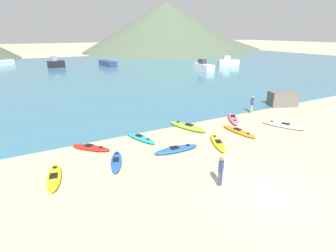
# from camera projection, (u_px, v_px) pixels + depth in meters

# --- Properties ---
(ground_plane) EXTENTS (400.00, 400.00, 0.00)m
(ground_plane) POSITION_uv_depth(u_px,v_px,m) (271.00, 195.00, 12.13)
(ground_plane) COLOR tan
(bay_water) EXTENTS (160.00, 70.00, 0.06)m
(bay_water) POSITION_uv_depth(u_px,v_px,m) (77.00, 72.00, 49.35)
(bay_water) COLOR teal
(bay_water) RESTS_ON ground_plane
(far_hill_midright) EXTENTS (64.24, 64.24, 17.95)m
(far_hill_midright) POSITION_uv_depth(u_px,v_px,m) (166.00, 27.00, 100.72)
(far_hill_midright) COLOR #4C5B47
(far_hill_midright) RESTS_ON ground_plane
(far_hill_right) EXTENTS (54.45, 54.45, 8.56)m
(far_hill_right) POSITION_uv_depth(u_px,v_px,m) (201.00, 39.00, 124.06)
(far_hill_right) COLOR #4C5B47
(far_hill_right) RESTS_ON ground_plane
(kayak_on_sand_0) EXTENTS (1.49, 2.67, 0.37)m
(kayak_on_sand_0) POSITION_uv_depth(u_px,v_px,m) (116.00, 161.00, 14.91)
(kayak_on_sand_0) COLOR blue
(kayak_on_sand_0) RESTS_ON ground_plane
(kayak_on_sand_1) EXTENTS (1.80, 3.01, 0.32)m
(kayak_on_sand_1) POSITION_uv_depth(u_px,v_px,m) (218.00, 143.00, 17.50)
(kayak_on_sand_1) COLOR yellow
(kayak_on_sand_1) RESTS_ON ground_plane
(kayak_on_sand_2) EXTENTS (0.87, 3.14, 0.29)m
(kayak_on_sand_2) POSITION_uv_depth(u_px,v_px,m) (239.00, 131.00, 19.52)
(kayak_on_sand_2) COLOR orange
(kayak_on_sand_2) RESTS_ON ground_plane
(kayak_on_sand_3) EXTENTS (2.36, 2.43, 0.31)m
(kayak_on_sand_3) POSITION_uv_depth(u_px,v_px,m) (91.00, 148.00, 16.76)
(kayak_on_sand_3) COLOR red
(kayak_on_sand_3) RESTS_ON ground_plane
(kayak_on_sand_4) EXTENTS (1.90, 3.22, 0.38)m
(kayak_on_sand_4) POSITION_uv_depth(u_px,v_px,m) (283.00, 125.00, 20.66)
(kayak_on_sand_4) COLOR white
(kayak_on_sand_4) RESTS_ON ground_plane
(kayak_on_sand_5) EXTENTS (1.43, 2.84, 0.33)m
(kayak_on_sand_5) POSITION_uv_depth(u_px,v_px,m) (141.00, 138.00, 18.24)
(kayak_on_sand_5) COLOR teal
(kayak_on_sand_5) RESTS_ON ground_plane
(kayak_on_sand_6) EXTENTS (2.34, 3.09, 0.38)m
(kayak_on_sand_6) POSITION_uv_depth(u_px,v_px,m) (233.00, 119.00, 22.29)
(kayak_on_sand_6) COLOR #E5668C
(kayak_on_sand_6) RESTS_ON ground_plane
(kayak_on_sand_7) EXTENTS (1.86, 3.46, 0.40)m
(kayak_on_sand_7) POSITION_uv_depth(u_px,v_px,m) (187.00, 127.00, 20.37)
(kayak_on_sand_7) COLOR #8CCC2D
(kayak_on_sand_7) RESTS_ON ground_plane
(kayak_on_sand_8) EXTENTS (3.05, 0.90, 0.32)m
(kayak_on_sand_8) POSITION_uv_depth(u_px,v_px,m) (176.00, 149.00, 16.52)
(kayak_on_sand_8) COLOR blue
(kayak_on_sand_8) RESTS_ON ground_plane
(kayak_on_sand_9) EXTENTS (1.20, 3.00, 0.31)m
(kayak_on_sand_9) POSITION_uv_depth(u_px,v_px,m) (54.00, 177.00, 13.36)
(kayak_on_sand_9) COLOR yellow
(kayak_on_sand_9) RESTS_ON ground_plane
(person_near_foreground) EXTENTS (0.31, 0.24, 1.55)m
(person_near_foreground) POSITION_uv_depth(u_px,v_px,m) (221.00, 169.00, 12.57)
(person_near_foreground) COLOR #384260
(person_near_foreground) RESTS_ON ground_plane
(person_near_waterline) EXTENTS (0.33, 0.28, 1.65)m
(person_near_waterline) POSITION_uv_depth(u_px,v_px,m) (252.00, 103.00, 24.02)
(person_near_waterline) COLOR gray
(person_near_waterline) RESTS_ON ground_plane
(moored_boat_0) EXTENTS (2.58, 5.88, 1.17)m
(moored_boat_0) POSITION_uv_depth(u_px,v_px,m) (108.00, 63.00, 57.69)
(moored_boat_0) COLOR navy
(moored_boat_0) RESTS_ON bay_water
(moored_boat_1) EXTENTS (3.45, 2.19, 2.37)m
(moored_boat_1) POSITION_uv_depth(u_px,v_px,m) (56.00, 63.00, 55.41)
(moored_boat_1) COLOR black
(moored_boat_1) RESTS_ON bay_water
(moored_boat_2) EXTENTS (4.82, 3.04, 2.17)m
(moored_boat_2) POSITION_uv_depth(u_px,v_px,m) (228.00, 62.00, 58.21)
(moored_boat_2) COLOR white
(moored_boat_2) RESTS_ON bay_water
(moored_boat_3) EXTENTS (2.27, 5.40, 2.09)m
(moored_boat_3) POSITION_uv_depth(u_px,v_px,m) (204.00, 67.00, 51.27)
(moored_boat_3) COLOR white
(moored_boat_3) RESTS_ON bay_water
(moored_boat_4) EXTENTS (4.00, 3.47, 1.15)m
(moored_boat_4) POSITION_uv_depth(u_px,v_px,m) (5.00, 63.00, 59.09)
(moored_boat_4) COLOR white
(moored_boat_4) RESTS_ON bay_water
(shoreline_rock) EXTENTS (3.04, 2.38, 1.47)m
(shoreline_rock) POSITION_uv_depth(u_px,v_px,m) (283.00, 99.00, 26.56)
(shoreline_rock) COLOR #605B56
(shoreline_rock) RESTS_ON ground_plane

